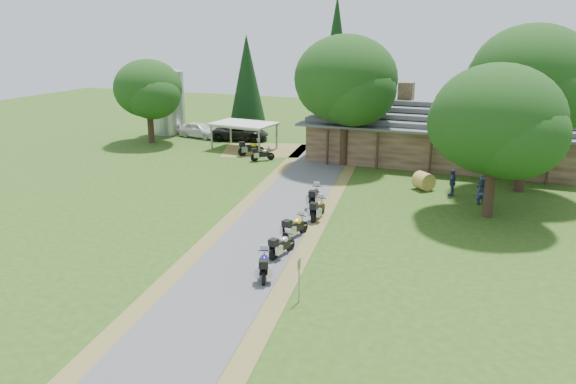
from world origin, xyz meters
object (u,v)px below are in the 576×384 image
at_px(carport, 244,136).
at_px(motorcycle_row_b, 282,244).
at_px(hay_bale, 424,181).
at_px(silo, 168,100).
at_px(motorcycle_row_a, 264,264).
at_px(car_white_sedan, 199,128).
at_px(lodge, 439,132).
at_px(motorcycle_carport_b, 263,153).
at_px(motorcycle_row_e, 315,195).
at_px(motorcycle_row_d, 318,208).
at_px(motorcycle_carport_a, 251,147).
at_px(motorcycle_row_c, 295,226).
at_px(car_dark_suv, 240,129).

bearing_deg(carport, motorcycle_row_b, -53.84).
distance_m(carport, hay_bale, 18.52).
relative_size(silo, motorcycle_row_a, 3.67).
relative_size(car_white_sedan, hay_bale, 4.78).
bearing_deg(car_white_sedan, hay_bale, -102.24).
relative_size(lodge, motorcycle_carport_b, 12.01).
height_order(motorcycle_row_e, hay_bale, motorcycle_row_e).
relative_size(motorcycle_row_d, motorcycle_row_e, 0.96).
distance_m(motorcycle_row_b, motorcycle_carport_a, 22.07).
height_order(motorcycle_row_b, motorcycle_carport_b, motorcycle_carport_b).
bearing_deg(motorcycle_carport_b, car_white_sedan, 103.98).
height_order(motorcycle_row_a, motorcycle_row_b, motorcycle_row_a).
bearing_deg(motorcycle_row_b, car_white_sedan, 50.39).
height_order(motorcycle_row_c, motorcycle_carport_a, motorcycle_carport_a).
bearing_deg(car_dark_suv, motorcycle_row_d, -156.77).
distance_m(motorcycle_row_c, motorcycle_row_e, 5.49).
distance_m(carport, motorcycle_row_c, 22.49).
bearing_deg(motorcycle_carport_a, motorcycle_row_b, -102.88).
distance_m(motorcycle_row_a, motorcycle_carport_a, 24.41).
relative_size(motorcycle_row_a, motorcycle_carport_b, 1.05).
distance_m(motorcycle_row_e, motorcycle_carport_a, 14.91).
distance_m(motorcycle_carport_b, hay_bale, 14.10).
relative_size(lodge, motorcycle_row_e, 10.76).
xyz_separation_m(motorcycle_row_a, hay_bale, (4.46, 16.63, -0.04)).
xyz_separation_m(car_dark_suv, motorcycle_row_c, (14.18, -22.52, -0.47)).
bearing_deg(motorcycle_row_c, carport, 46.34).
bearing_deg(carport, hay_bale, -17.26).
height_order(lodge, silo, silo).
xyz_separation_m(motorcycle_row_c, hay_bale, (4.90, 11.57, -0.05)).
distance_m(lodge, car_dark_suv, 19.05).
bearing_deg(motorcycle_row_e, silo, 43.52).
xyz_separation_m(car_white_sedan, motorcycle_carport_b, (9.93, -6.94, -0.34)).
relative_size(silo, carport, 1.25).
bearing_deg(motorcycle_row_d, carport, 37.89).
distance_m(motorcycle_row_b, motorcycle_row_c, 2.53).
height_order(silo, motorcycle_row_a, silo).
relative_size(motorcycle_row_e, hay_bale, 1.66).
xyz_separation_m(car_white_sedan, motorcycle_row_c, (18.60, -22.32, -0.30)).
relative_size(car_white_sedan, motorcycle_row_c, 3.00).
height_order(motorcycle_row_c, motorcycle_carport_b, motorcycle_row_c).
distance_m(car_dark_suv, motorcycle_row_a, 31.21).
relative_size(carport, hay_bale, 4.58).
height_order(car_dark_suv, motorcycle_carport_a, car_dark_suv).
bearing_deg(car_white_sedan, motorcycle_row_d, -123.07).
distance_m(motorcycle_row_a, motorcycle_row_b, 2.55).
distance_m(silo, motorcycle_row_c, 32.43).
xyz_separation_m(lodge, motorcycle_carport_b, (-13.38, -5.03, -1.84)).
xyz_separation_m(silo, motorcycle_carport_b, (13.92, -7.72, -2.81)).
distance_m(carport, motorcycle_row_d, 19.87).
relative_size(lodge, motorcycle_row_a, 11.46).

